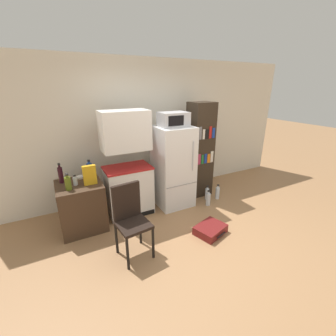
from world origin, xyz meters
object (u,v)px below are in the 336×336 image
(suitcase_large_flat, at_px, (210,230))
(water_bottle_middle, at_px, (207,194))
(side_table, at_px, (82,206))
(bowl, at_px, (80,177))
(microwave, at_px, (173,119))
(chair, at_px, (130,215))
(bottle_wine_dark, at_px, (61,175))
(cereal_box, at_px, (90,175))
(bottle_clear_short, at_px, (75,181))
(bottle_olive_oil, at_px, (68,183))
(kitchen_hutch, at_px, (127,169))
(water_bottle_back, at_px, (218,193))
(refrigerator, at_px, (173,167))
(bookshelf, at_px, (200,151))
(water_bottle_front, at_px, (208,199))
(bottle_blue_soda, at_px, (90,169))

(suitcase_large_flat, distance_m, water_bottle_middle, 1.13)
(suitcase_large_flat, bearing_deg, side_table, 130.17)
(side_table, relative_size, bowl, 6.35)
(microwave, relative_size, suitcase_large_flat, 0.91)
(bowl, height_order, chair, chair)
(bottle_wine_dark, height_order, cereal_box, bottle_wine_dark)
(bottle_clear_short, xyz_separation_m, bottle_olive_oil, (-0.11, -0.13, 0.04))
(kitchen_hutch, height_order, water_bottle_back, kitchen_hutch)
(refrigerator, bearing_deg, bookshelf, 10.58)
(microwave, relative_size, water_bottle_front, 1.61)
(bottle_clear_short, distance_m, bottle_blue_soda, 0.41)
(bottle_olive_oil, height_order, water_bottle_back, bottle_olive_oil)
(refrigerator, xyz_separation_m, bowl, (-1.61, 0.20, 0.03))
(bowl, bearing_deg, side_table, -105.65)
(refrigerator, xyz_separation_m, microwave, (-0.00, -0.00, 0.88))
(refrigerator, xyz_separation_m, water_bottle_back, (0.89, -0.28, -0.62))
(cereal_box, height_order, chair, cereal_box)
(refrigerator, xyz_separation_m, chair, (-1.17, -0.95, -0.17))
(bottle_wine_dark, xyz_separation_m, bottle_clear_short, (0.18, -0.19, -0.07))
(refrigerator, bearing_deg, kitchen_hutch, 175.08)
(bookshelf, bearing_deg, microwave, -169.31)
(water_bottle_middle, bearing_deg, water_bottle_front, -121.86)
(microwave, bearing_deg, bookshelf, 10.69)
(microwave, height_order, water_bottle_front, microwave)
(bottle_blue_soda, distance_m, water_bottle_middle, 2.31)
(chair, relative_size, water_bottle_front, 3.22)
(bottle_wine_dark, xyz_separation_m, suitcase_large_flat, (1.94, -1.28, -0.84))
(microwave, xyz_separation_m, bottle_blue_soda, (-1.45, 0.26, -0.75))
(bookshelf, relative_size, bottle_wine_dark, 5.98)
(bottle_clear_short, height_order, suitcase_large_flat, bottle_clear_short)
(bookshelf, bearing_deg, refrigerator, -169.42)
(bottle_wine_dark, bearing_deg, side_table, -36.59)
(microwave, bearing_deg, water_bottle_middle, -15.81)
(bookshelf, distance_m, bottle_clear_short, 2.41)
(bottle_blue_soda, bearing_deg, bowl, -161.41)
(bottle_wine_dark, xyz_separation_m, water_bottle_front, (2.45, -0.55, -0.77))
(water_bottle_middle, bearing_deg, bottle_clear_short, 176.39)
(bottle_olive_oil, relative_size, water_bottle_middle, 0.84)
(bookshelf, distance_m, chair, 2.18)
(cereal_box, xyz_separation_m, water_bottle_back, (2.39, -0.16, -0.79))
(water_bottle_back, bearing_deg, water_bottle_front, -159.55)
(water_bottle_front, bearing_deg, bottle_wine_dark, 167.44)
(bookshelf, distance_m, water_bottle_front, 0.98)
(suitcase_large_flat, xyz_separation_m, water_bottle_middle, (0.64, 0.93, 0.06))
(bottle_olive_oil, bearing_deg, bottle_clear_short, 51.00)
(bowl, distance_m, water_bottle_middle, 2.42)
(side_table, xyz_separation_m, cereal_box, (0.17, -0.11, 0.53))
(water_bottle_front, bearing_deg, side_table, 170.24)
(microwave, relative_size, bottle_olive_oil, 2.01)
(refrigerator, distance_m, water_bottle_front, 0.93)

